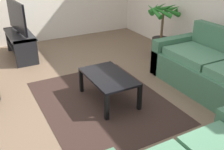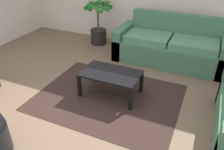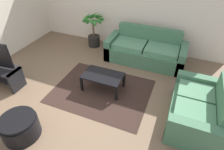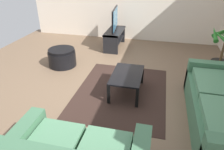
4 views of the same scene
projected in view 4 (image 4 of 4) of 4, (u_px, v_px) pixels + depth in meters
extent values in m
plane|color=brown|center=(96.00, 82.00, 4.38)|extent=(6.60, 6.60, 0.00)
cube|color=#3F6B4C|center=(222.00, 114.00, 3.10)|extent=(2.16, 0.90, 0.42)
cube|color=#3F6B4C|center=(211.00, 77.00, 3.90)|extent=(0.18, 0.90, 0.62)
cube|color=#4F7F5D|center=(216.00, 83.00, 3.37)|extent=(0.86, 0.66, 0.12)
cube|color=#4F7F5D|center=(52.00, 145.00, 2.22)|extent=(0.66, 0.53, 0.12)
cube|color=black|center=(115.00, 31.00, 5.96)|extent=(1.10, 0.45, 0.04)
cube|color=black|center=(115.00, 40.00, 6.09)|extent=(1.02, 0.39, 0.03)
cube|color=black|center=(118.00, 34.00, 6.52)|extent=(0.06, 0.41, 0.51)
cube|color=black|center=(110.00, 45.00, 5.63)|extent=(0.06, 0.41, 0.51)
cube|color=black|center=(115.00, 19.00, 5.80)|extent=(1.04, 0.15, 0.59)
cube|color=teal|center=(116.00, 19.00, 5.79)|extent=(0.99, 0.11, 0.54)
cylinder|color=black|center=(115.00, 30.00, 5.94)|extent=(0.10, 0.10, 0.04)
cube|color=black|center=(127.00, 75.00, 3.85)|extent=(0.90, 0.55, 0.03)
cube|color=black|center=(118.00, 72.00, 4.35)|extent=(0.05, 0.05, 0.37)
cube|color=black|center=(108.00, 94.00, 3.63)|extent=(0.05, 0.05, 0.37)
cube|color=black|center=(142.00, 75.00, 4.25)|extent=(0.05, 0.05, 0.37)
cube|color=black|center=(137.00, 98.00, 3.52)|extent=(0.05, 0.05, 0.37)
cube|color=black|center=(121.00, 91.00, 4.04)|extent=(2.20, 1.70, 0.01)
cylinder|color=black|center=(218.00, 68.00, 4.56)|extent=(0.37, 0.37, 0.34)
cylinder|color=brown|center=(223.00, 49.00, 4.36)|extent=(0.05, 0.05, 0.54)
cone|color=#256C23|center=(220.00, 32.00, 4.36)|extent=(0.29, 0.37, 0.22)
cone|color=#256C23|center=(215.00, 34.00, 4.25)|extent=(0.47, 0.10, 0.26)
cone|color=#256C23|center=(220.00, 36.00, 4.12)|extent=(0.38, 0.36, 0.25)
cylinder|color=black|center=(62.00, 58.00, 5.00)|extent=(0.65, 0.65, 0.36)
cylinder|color=black|center=(61.00, 50.00, 4.90)|extent=(0.62, 0.62, 0.06)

